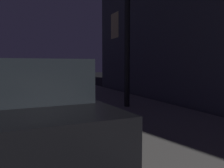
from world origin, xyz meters
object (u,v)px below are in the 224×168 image
(car_blue, at_px, (17,81))
(car_silver, at_px, (15,72))
(car_green, at_px, (16,75))
(car_black, at_px, (20,106))

(car_blue, bearing_deg, car_silver, 90.00)
(car_green, bearing_deg, car_silver, 90.01)
(car_blue, xyz_separation_m, car_green, (0.00, 6.97, -0.01))
(car_green, bearing_deg, car_black, -89.99)
(car_blue, relative_size, car_green, 0.91)
(car_green, xyz_separation_m, car_silver, (-0.00, 6.01, -0.01))
(car_black, relative_size, car_blue, 1.05)
(car_blue, relative_size, car_silver, 1.01)
(car_blue, height_order, car_green, same)
(car_black, bearing_deg, car_green, 90.01)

